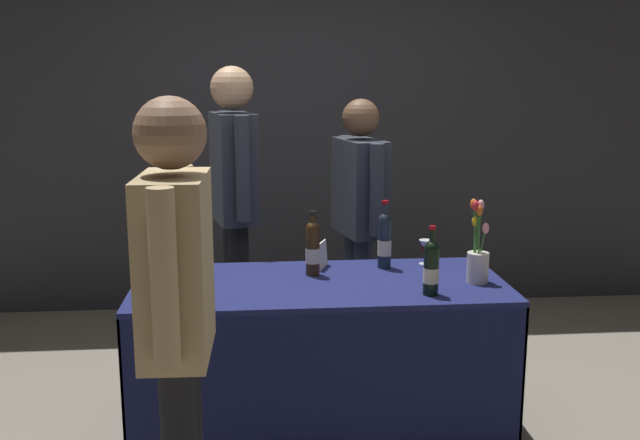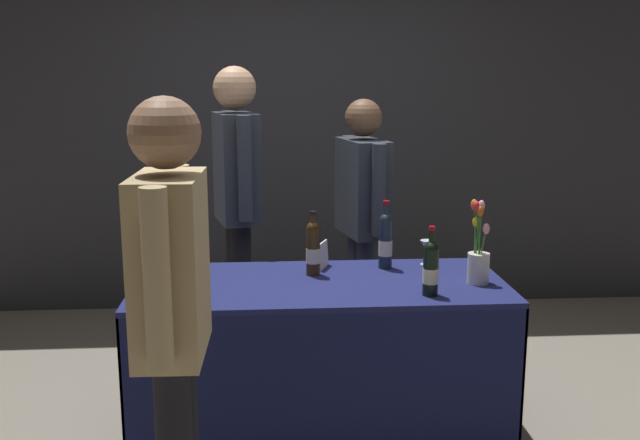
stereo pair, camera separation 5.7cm
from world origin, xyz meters
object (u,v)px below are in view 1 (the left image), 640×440
object	(u,v)px
featured_wine_bottle	(313,247)
taster_foreground_right	(177,305)
tasting_table	(320,327)
wine_glass_near_vendor	(426,247)
flower_vase	(478,257)
vendor_presenter	(360,207)
display_bottle_0	(178,249)

from	to	relation	value
featured_wine_bottle	taster_foreground_right	distance (m)	1.25
tasting_table	wine_glass_near_vendor	world-z (taller)	wine_glass_near_vendor
wine_glass_near_vendor	flower_vase	xyz separation A→B (m)	(0.17, -0.34, 0.03)
featured_wine_bottle	flower_vase	bearing A→B (deg)	-14.14
wine_glass_near_vendor	flower_vase	distance (m)	0.38
flower_vase	vendor_presenter	world-z (taller)	vendor_presenter
tasting_table	display_bottle_0	xyz separation A→B (m)	(-0.68, 0.16, 0.37)
display_bottle_0	vendor_presenter	xyz separation A→B (m)	(0.99, 0.72, 0.05)
vendor_presenter	flower_vase	bearing A→B (deg)	11.81
flower_vase	taster_foreground_right	world-z (taller)	taster_foreground_right
tasting_table	taster_foreground_right	size ratio (longest dim) A/B	1.05
tasting_table	featured_wine_bottle	size ratio (longest dim) A/B	5.52
display_bottle_0	wine_glass_near_vendor	distance (m)	1.26
taster_foreground_right	wine_glass_near_vendor	bearing A→B (deg)	-40.04
wine_glass_near_vendor	taster_foreground_right	size ratio (longest dim) A/B	0.08
tasting_table	flower_vase	distance (m)	0.82
flower_vase	taster_foreground_right	xyz separation A→B (m)	(-1.30, -0.94, 0.12)
wine_glass_near_vendor	vendor_presenter	world-z (taller)	vendor_presenter
wine_glass_near_vendor	vendor_presenter	xyz separation A→B (m)	(-0.26, 0.61, 0.10)
tasting_table	flower_vase	size ratio (longest dim) A/B	4.42
display_bottle_0	tasting_table	bearing A→B (deg)	-13.30
display_bottle_0	vendor_presenter	distance (m)	1.23
display_bottle_0	flower_vase	size ratio (longest dim) A/B	0.82
display_bottle_0	wine_glass_near_vendor	world-z (taller)	display_bottle_0
display_bottle_0	wine_glass_near_vendor	xyz separation A→B (m)	(1.25, 0.11, -0.04)
tasting_table	wine_glass_near_vendor	size ratio (longest dim) A/B	13.66
display_bottle_0	vendor_presenter	world-z (taller)	vendor_presenter
display_bottle_0	vendor_presenter	size ratio (longest dim) A/B	0.21
featured_wine_bottle	flower_vase	world-z (taller)	flower_vase
featured_wine_bottle	vendor_presenter	world-z (taller)	vendor_presenter
tasting_table	display_bottle_0	distance (m)	0.79
display_bottle_0	flower_vase	bearing A→B (deg)	-9.23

